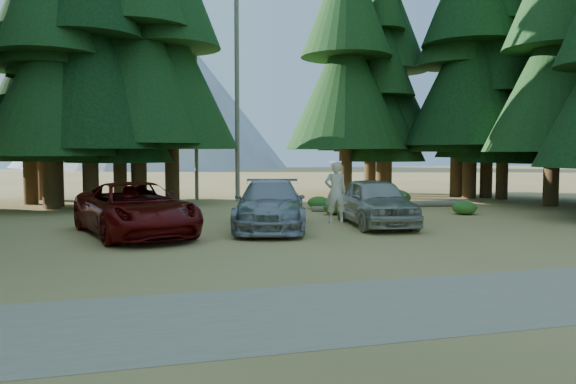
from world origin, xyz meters
The scene contains 20 objects.
ground centered at (0.00, 0.00, 0.00)m, with size 160.00×160.00×0.00m, color #A98847.
gravel_strip centered at (0.00, -6.50, 0.01)m, with size 26.00×3.50×0.01m, color tan.
forest_belt_north centered at (0.00, 15.00, 0.00)m, with size 36.00×7.00×22.00m, color black, non-canonical shape.
snag_front centered at (0.80, 14.50, 6.00)m, with size 0.24×0.24×12.00m, color #6F6C59.
snag_back centered at (-1.20, 16.00, 5.00)m, with size 0.20×0.20×10.00m, color #6F6C59.
mountain_peak centered at (-2.59, 88.23, 12.71)m, with size 48.00×50.00×28.00m.
red_pickup centered at (-4.52, 3.00, 0.83)m, with size 2.74×5.95×1.65m, color #610908.
silver_minivan_center centered at (-0.12, 3.29, 0.82)m, with size 2.29×5.63×1.63m, color #9D9FA4.
silver_minivan_right centered at (3.66, 3.18, 0.85)m, with size 2.00×4.97×1.69m, color #ADA99A.
frisbee_player centered at (1.05, 0.16, 1.45)m, with size 0.70×0.50×1.78m.
log_left centered at (-4.02, 8.53, 0.16)m, with size 0.31×0.31×4.41m, color #6F6C59.
log_mid centered at (4.39, 7.94, 0.12)m, with size 0.24×0.24×2.97m, color #6F6C59.
log_right centered at (8.55, 8.93, 0.15)m, with size 0.30×0.30×4.67m, color #6F6C59.
shrub_far_left centered at (-4.75, 7.43, 0.32)m, with size 1.15×1.15×0.63m, color #326B20.
shrub_left centered at (-5.54, 8.33, 0.27)m, with size 0.99×0.99×0.54m, color #326B20.
shrub_center_left centered at (-2.94, 6.49, 0.28)m, with size 1.02×1.02×0.56m, color #326B20.
shrub_center_right centered at (3.54, 6.82, 0.29)m, with size 1.05×1.05×0.58m, color #326B20.
shrub_right centered at (3.64, 9.38, 0.28)m, with size 1.03×1.03×0.57m, color #326B20.
shrub_far_right centered at (7.73, 9.79, 0.39)m, with size 1.43×1.43×0.78m, color #326B20.
shrub_edge_east centered at (8.75, 5.50, 0.28)m, with size 1.02×1.02×0.56m, color #326B20.
Camera 1 is at (-4.54, -14.98, 2.56)m, focal length 35.00 mm.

